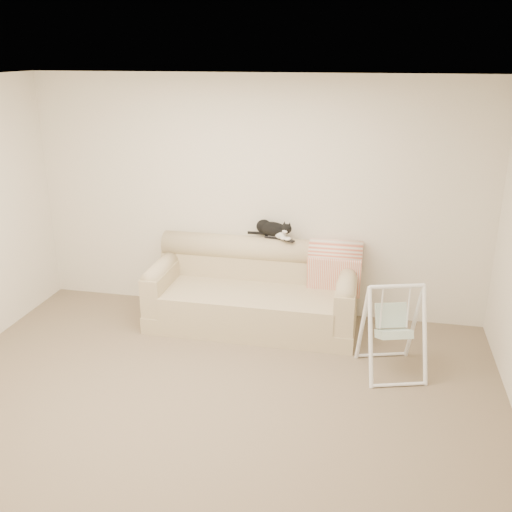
{
  "coord_description": "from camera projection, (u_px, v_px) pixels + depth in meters",
  "views": [
    {
      "loc": [
        1.25,
        -3.9,
        2.81
      ],
      "look_at": [
        0.15,
        1.27,
        0.9
      ],
      "focal_mm": 40.0,
      "sensor_mm": 36.0,
      "label": 1
    }
  ],
  "objects": [
    {
      "name": "remote_a",
      "position": [
        273.0,
        237.0,
        6.15
      ],
      "size": [
        0.18,
        0.07,
        0.03
      ],
      "color": "black",
      "rests_on": "sofa"
    },
    {
      "name": "tuxedo_cat",
      "position": [
        273.0,
        229.0,
        6.13
      ],
      "size": [
        0.51,
        0.32,
        0.2
      ],
      "color": "black",
      "rests_on": "sofa"
    },
    {
      "name": "ground_plane",
      "position": [
        207.0,
        405.0,
        4.79
      ],
      "size": [
        5.0,
        5.0,
        0.0
      ],
      "primitive_type": "plane",
      "color": "brown",
      "rests_on": "ground"
    },
    {
      "name": "remote_b",
      "position": [
        288.0,
        240.0,
        6.07
      ],
      "size": [
        0.16,
        0.15,
        0.02
      ],
      "color": "black",
      "rests_on": "sofa"
    },
    {
      "name": "room_shell",
      "position": [
        201.0,
        232.0,
        4.27
      ],
      "size": [
        5.04,
        4.04,
        2.6
      ],
      "color": "beige",
      "rests_on": "ground"
    },
    {
      "name": "baby_swing",
      "position": [
        393.0,
        328.0,
        5.16
      ],
      "size": [
        0.67,
        0.7,
        0.88
      ],
      "color": "white",
      "rests_on": "ground"
    },
    {
      "name": "throw_blanket",
      "position": [
        336.0,
        258.0,
        6.06
      ],
      "size": [
        0.56,
        0.38,
        0.58
      ],
      "color": "#D36245",
      "rests_on": "sofa"
    },
    {
      "name": "sofa",
      "position": [
        254.0,
        292.0,
        6.14
      ],
      "size": [
        2.2,
        0.93,
        0.9
      ],
      "color": "tan",
      "rests_on": "ground"
    }
  ]
}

